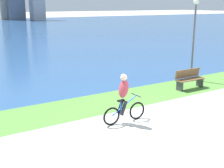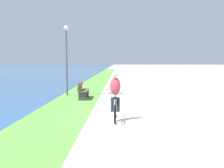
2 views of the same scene
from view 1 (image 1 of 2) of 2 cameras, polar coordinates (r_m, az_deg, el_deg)
name	(u,v)px [view 1 (image 1 of 2)]	position (r m, az deg, el deg)	size (l,w,h in m)	color
ground_plane	(162,128)	(9.61, 9.74, -8.35)	(300.00, 300.00, 0.00)	#B2AFA8
grass_strip_bayside	(111,101)	(11.98, -0.19, -3.30)	(120.00, 2.31, 0.01)	#59933D
cyclist_lead	(124,99)	(9.61, 2.31, -2.84)	(1.63, 0.52, 1.65)	black
bench_near_path	(189,79)	(14.11, 14.73, 0.93)	(1.50, 0.47, 0.90)	brown
lamppost_tall	(194,28)	(15.45, 15.64, 10.33)	(0.28, 0.28, 4.06)	#595960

